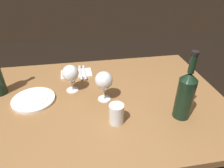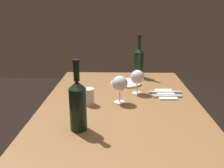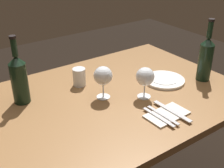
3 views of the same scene
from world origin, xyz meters
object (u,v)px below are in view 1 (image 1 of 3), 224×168
object	(u,v)px
water_tumbler	(116,114)
dinner_plate	(34,100)
wine_glass_left	(70,74)
fork_outer	(84,72)
table_knife	(71,73)
wine_bottle	(185,94)
folded_napkin	(76,73)
fork_inner	(80,72)
wine_glass_right	(104,81)

from	to	relation	value
water_tumbler	dinner_plate	size ratio (longest dim) A/B	0.43
wine_glass_left	fork_outer	distance (m)	0.22
table_knife	wine_glass_left	bearing A→B (deg)	91.62
wine_glass_left	fork_outer	xyz separation A→B (m)	(-0.07, -0.18, -0.09)
wine_bottle	dinner_plate	world-z (taller)	wine_bottle
wine_glass_left	dinner_plate	size ratio (longest dim) A/B	0.71
folded_napkin	wine_glass_left	bearing A→B (deg)	82.12
water_tumbler	fork_inner	distance (m)	0.49
wine_bottle	folded_napkin	distance (m)	0.68
water_tumbler	fork_outer	distance (m)	0.48
water_tumbler	folded_napkin	world-z (taller)	water_tumbler
water_tumbler	fork_outer	bearing A→B (deg)	-75.87
wine_bottle	fork_outer	xyz separation A→B (m)	(0.42, -0.48, -0.11)
fork_outer	dinner_plate	bearing A→B (deg)	42.01
wine_glass_left	dinner_plate	xyz separation A→B (m)	(0.20, 0.06, -0.10)
dinner_plate	water_tumbler	bearing A→B (deg)	150.27
fork_inner	fork_outer	distance (m)	0.03
fork_outer	table_knife	bearing A→B (deg)	0.00
wine_bottle	fork_inner	xyz separation A→B (m)	(0.44, -0.48, -0.11)
wine_glass_right	folded_napkin	distance (m)	0.34
water_tumbler	fork_inner	size ratio (longest dim) A/B	0.51
fork_outer	wine_bottle	bearing A→B (deg)	131.32
wine_glass_right	wine_bottle	xyz separation A→B (m)	(-0.33, 0.19, 0.01)
wine_bottle	water_tumbler	xyz separation A→B (m)	(0.30, -0.01, -0.08)
wine_bottle	table_knife	xyz separation A→B (m)	(0.50, -0.48, -0.11)
dinner_plate	wine_bottle	bearing A→B (deg)	161.44
fork_inner	fork_outer	size ratio (longest dim) A/B	1.00
water_tumbler	dinner_plate	world-z (taller)	water_tumbler
wine_glass_right	water_tumbler	size ratio (longest dim) A/B	1.72
fork_outer	table_knife	world-z (taller)	same
fork_inner	table_knife	distance (m)	0.05
wine_glass_left	folded_napkin	size ratio (longest dim) A/B	0.79
wine_glass_left	fork_inner	xyz separation A→B (m)	(-0.05, -0.18, -0.09)
fork_inner	water_tumbler	bearing A→B (deg)	106.98
folded_napkin	fork_outer	size ratio (longest dim) A/B	1.07
water_tumbler	fork_inner	xyz separation A→B (m)	(0.14, -0.47, -0.03)
water_tumbler	table_knife	world-z (taller)	water_tumbler
table_knife	folded_napkin	bearing A→B (deg)	180.00
fork_inner	table_knife	bearing A→B (deg)	0.00
wine_bottle	folded_napkin	world-z (taller)	wine_bottle
folded_napkin	table_knife	world-z (taller)	table_knife
dinner_plate	fork_inner	world-z (taller)	dinner_plate
wine_glass_left	wine_bottle	bearing A→B (deg)	149.06
water_tumbler	wine_glass_right	bearing A→B (deg)	-80.20
fork_outer	table_knife	xyz separation A→B (m)	(0.08, 0.00, 0.00)
wine_bottle	table_knife	bearing A→B (deg)	-43.67
water_tumbler	fork_inner	bearing A→B (deg)	-73.02
water_tumbler	table_knife	distance (m)	0.51
folded_napkin	fork_outer	world-z (taller)	fork_outer
folded_napkin	table_knife	distance (m)	0.03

